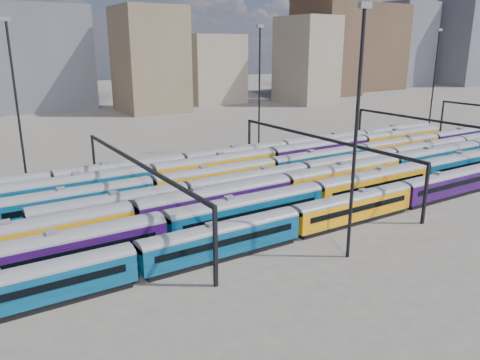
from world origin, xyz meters
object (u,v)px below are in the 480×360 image
rake_1 (316,194)px  mast_2 (356,127)px  rake_0 (403,192)px  rake_2 (285,186)px

rake_1 → mast_2: size_ratio=5.06×
rake_0 → rake_2: rake_2 is taller
rake_1 → rake_2: 5.16m
rake_1 → mast_2: mast_2 is taller
rake_1 → rake_2: size_ratio=0.98×
rake_1 → mast_2: (-5.82, -12.00, 11.18)m
rake_0 → rake_1: bearing=156.3°
rake_2 → rake_1: bearing=-75.8°
rake_1 → mast_2: bearing=-115.9°
rake_0 → mast_2: mast_2 is taller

